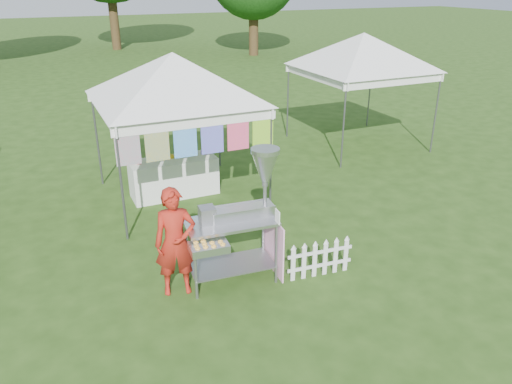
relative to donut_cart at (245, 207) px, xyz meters
name	(u,v)px	position (x,y,z in m)	size (l,w,h in m)	color
ground	(246,279)	(-0.01, -0.04, -1.21)	(120.00, 120.00, 0.00)	#244212
canopy_main	(172,53)	(-0.01, 3.45, 1.77)	(4.24, 4.24, 3.45)	#59595E
canopy_right	(364,33)	(5.49, 4.95, 1.78)	(4.24, 4.24, 3.45)	#59595E
donut_cart	(245,207)	(0.00, 0.00, 0.00)	(1.55, 0.96, 2.06)	gray
vendor	(175,242)	(-1.05, 0.09, -0.39)	(0.60, 0.39, 1.65)	#A21F14
picket_fence	(320,259)	(1.08, -0.42, -0.93)	(1.08, 0.13, 0.56)	silver
display_table	(174,177)	(-0.10, 3.61, -0.81)	(1.80, 0.70, 0.80)	white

